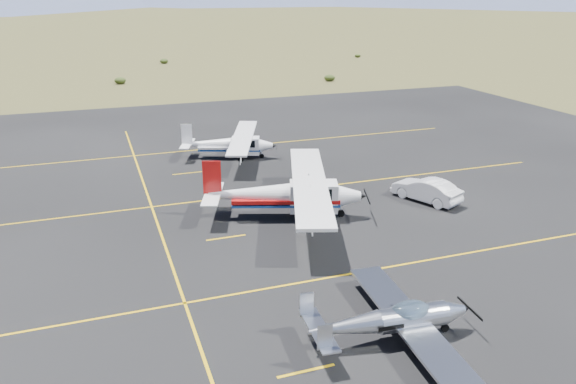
{
  "coord_description": "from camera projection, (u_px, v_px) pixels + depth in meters",
  "views": [
    {
      "loc": [
        -8.62,
        -17.55,
        11.71
      ],
      "look_at": [
        0.68,
        8.62,
        1.6
      ],
      "focal_mm": 35.0,
      "sensor_mm": 36.0,
      "label": 1
    }
  ],
  "objects": [
    {
      "name": "sedan",
      "position": [
        426.0,
        190.0,
        32.57
      ],
      "size": [
        2.98,
        4.33,
        1.35
      ],
      "primitive_type": "imported",
      "rotation": [
        0.0,
        0.0,
        3.56
      ],
      "color": "white",
      "rests_on": "apron"
    },
    {
      "name": "aircraft_plain",
      "position": [
        229.0,
        143.0,
        40.67
      ],
      "size": [
        6.99,
        9.78,
        2.52
      ],
      "rotation": [
        0.0,
        0.0,
        -0.35
      ],
      "color": "white",
      "rests_on": "apron"
    },
    {
      "name": "aircraft_low_wing",
      "position": [
        394.0,
        320.0,
        19.5
      ],
      "size": [
        5.91,
        8.22,
        1.78
      ],
      "rotation": [
        0.0,
        0.0,
        -0.08
      ],
      "color": "silver",
      "rests_on": "apron"
    },
    {
      "name": "apron",
      "position": [
        286.0,
        233.0,
        28.46
      ],
      "size": [
        72.0,
        72.0,
        0.02
      ],
      "primitive_type": "cube",
      "color": "black",
      "rests_on": "ground"
    },
    {
      "name": "aircraft_cessna",
      "position": [
        286.0,
        193.0,
        29.95
      ],
      "size": [
        8.75,
        12.52,
        3.21
      ],
      "rotation": [
        0.0,
        0.0,
        -0.33
      ],
      "color": "white",
      "rests_on": "apron"
    },
    {
      "name": "ground",
      "position": [
        344.0,
        302.0,
        22.26
      ],
      "size": [
        1600.0,
        1600.0,
        0.0
      ],
      "primitive_type": "plane",
      "color": "#383D1C",
      "rests_on": "ground"
    }
  ]
}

